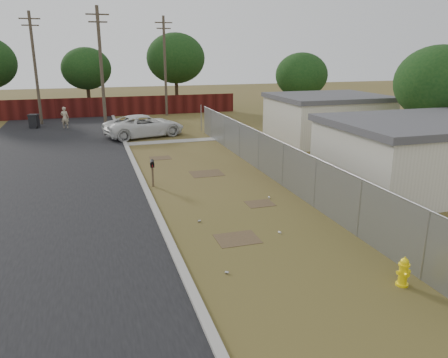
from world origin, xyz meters
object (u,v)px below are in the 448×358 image
object	(u,v)px
pickup_truck	(144,126)
mailbox	(152,166)
pedestrian	(65,118)
trash_bin	(34,121)
fire_hydrant	(403,272)

from	to	relation	value
pickup_truck	mailbox	bearing A→B (deg)	159.05
pedestrian	trash_bin	bearing A→B (deg)	-2.09
trash_bin	pickup_truck	bearing A→B (deg)	-38.18
fire_hydrant	mailbox	world-z (taller)	mailbox
mailbox	trash_bin	distance (m)	19.72
fire_hydrant	pedestrian	distance (m)	29.88
fire_hydrant	mailbox	xyz separation A→B (m)	(-5.02, 10.75, 0.58)
pickup_truck	trash_bin	size ratio (longest dim) A/B	5.18
mailbox	pickup_truck	xyz separation A→B (m)	(1.20, 12.22, -0.18)
fire_hydrant	mailbox	bearing A→B (deg)	115.02
mailbox	pickup_truck	distance (m)	12.28
pickup_truck	pedestrian	distance (m)	7.77
mailbox	pedestrian	size ratio (longest dim) A/B	0.71
trash_bin	pedestrian	bearing A→B (deg)	-20.51
pedestrian	pickup_truck	bearing A→B (deg)	154.49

